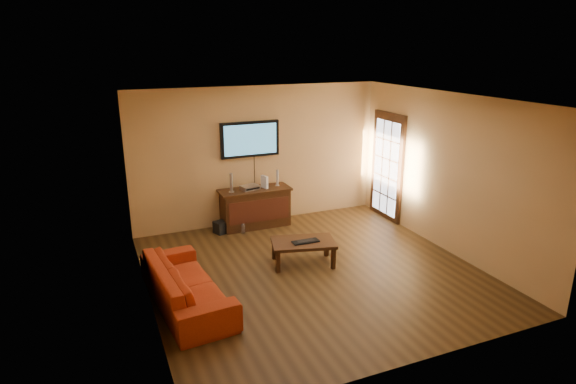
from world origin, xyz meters
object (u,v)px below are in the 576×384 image
sofa (186,277)px  speaker_right (277,178)px  media_console (255,207)px  bottle (243,229)px  game_console (265,182)px  subwoofer (221,227)px  television (250,139)px  av_receiver (250,187)px  keyboard (306,241)px  coffee_table (303,244)px  speaker_left (231,184)px

sofa → speaker_right: 3.45m
media_console → bottle: size_ratio=6.59×
sofa → game_console: bearing=-45.4°
game_console → subwoofer: bearing=167.3°
speaker_right → television: bearing=159.7°
av_receiver → bottle: bearing=-140.6°
television → keyboard: 2.54m
speaker_right → subwoofer: (-1.21, -0.13, -0.80)m
media_console → subwoofer: size_ratio=6.06×
media_console → av_receiver: (-0.10, 0.02, 0.42)m
coffee_table → speaker_right: speaker_right is taller
speaker_right → game_console: (-0.29, -0.05, -0.03)m
subwoofer → media_console: bearing=-14.1°
speaker_left → game_console: 0.67m
game_console → subwoofer: 1.21m
media_console → subwoofer: 0.78m
speaker_left → av_receiver: 0.40m
television → speaker_right: size_ratio=3.61×
television → av_receiver: (-0.10, -0.20, -0.89)m
bottle → keyboard: keyboard is taller
television → speaker_left: (-0.47, -0.25, -0.76)m
speaker_left → speaker_right: bearing=4.2°
av_receiver → keyboard: (0.27, -1.99, -0.39)m
game_console → keyboard: game_console is taller
coffee_table → subwoofer: bearing=115.8°
coffee_table → speaker_left: size_ratio=3.05×
keyboard → sofa: bearing=-166.6°
sofa → subwoofer: sofa is taller
television → sofa: 3.49m
game_console → subwoofer: game_console is taller
speaker_right → keyboard: size_ratio=0.73×
speaker_left → keyboard: bearing=-71.4°
media_console → bottle: bearing=-139.4°
subwoofer → av_receiver: bearing=-11.1°
game_console → keyboard: (-0.02, -1.96, -0.47)m
game_console → bottle: game_console is taller
sofa → keyboard: (2.02, 0.48, 0.01)m
television → keyboard: size_ratio=2.63×
sofa → game_console: size_ratio=8.43×
television → coffee_table: television is taller
game_console → av_receiver: bearing=156.8°
television → sofa: bearing=-124.7°
speaker_left → media_console: bearing=3.2°
subwoofer → speaker_right: bearing=-14.8°
television → keyboard: (0.18, -2.19, -1.29)m
subwoofer → keyboard: keyboard is taller
coffee_table → bottle: (-0.51, 1.62, -0.25)m
speaker_right → av_receiver: size_ratio=0.94×
coffee_table → bottle: bearing=107.4°
television → game_console: (0.20, -0.23, -0.81)m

